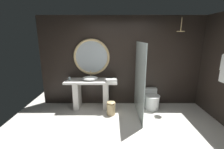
{
  "coord_description": "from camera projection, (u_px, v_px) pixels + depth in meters",
  "views": [
    {
      "loc": [
        -0.31,
        -2.54,
        2.03
      ],
      "look_at": [
        -0.3,
        0.98,
        1.14
      ],
      "focal_mm": 24.33,
      "sensor_mm": 36.0,
      "label": 1
    }
  ],
  "objects": [
    {
      "name": "back_wall_panel",
      "position": [
        122.0,
        62.0,
        4.49
      ],
      "size": [
        4.8,
        0.1,
        2.6
      ],
      "primitive_type": "cube",
      "color": "black",
      "rests_on": "ground_plane"
    },
    {
      "name": "vessel_sink",
      "position": [
        90.0,
        78.0,
        4.27
      ],
      "size": [
        0.45,
        0.37,
        0.23
      ],
      "color": "white",
      "rests_on": "vanity_counter"
    },
    {
      "name": "rain_shower_head",
      "position": [
        181.0,
        30.0,
        3.92
      ],
      "size": [
        0.2,
        0.2,
        0.35
      ],
      "color": "#D6B77F"
    },
    {
      "name": "shower_glass_panel",
      "position": [
        139.0,
        80.0,
        3.88
      ],
      "size": [
        0.02,
        1.33,
        1.9
      ],
      "primitive_type": "cube",
      "color": "silver",
      "rests_on": "ground_plane"
    },
    {
      "name": "toilet",
      "position": [
        151.0,
        99.0,
        4.44
      ],
      "size": [
        0.43,
        0.64,
        0.53
      ],
      "color": "white",
      "rests_on": "ground_plane"
    },
    {
      "name": "tissue_box",
      "position": [
        110.0,
        79.0,
        4.25
      ],
      "size": [
        0.14,
        0.13,
        0.07
      ],
      "primitive_type": "cube",
      "color": "black",
      "rests_on": "vanity_counter"
    },
    {
      "name": "waste_bin",
      "position": [
        111.0,
        108.0,
        4.03
      ],
      "size": [
        0.23,
        0.23,
        0.38
      ],
      "color": "#D6B77F",
      "rests_on": "ground_plane"
    },
    {
      "name": "tumbler_cup",
      "position": [
        69.0,
        78.0,
        4.27
      ],
      "size": [
        0.06,
        0.06,
        0.09
      ],
      "primitive_type": "cylinder",
      "color": "silver",
      "rests_on": "vanity_counter"
    },
    {
      "name": "vanity_counter",
      "position": [
        91.0,
        91.0,
        4.35
      ],
      "size": [
        1.45,
        0.54,
        0.84
      ],
      "color": "silver",
      "rests_on": "ground_plane"
    },
    {
      "name": "round_wall_mirror",
      "position": [
        91.0,
        57.0,
        4.36
      ],
      "size": [
        1.05,
        0.07,
        1.05
      ],
      "color": "#D6B77F"
    },
    {
      "name": "folded_hand_towel",
      "position": [
        111.0,
        80.0,
        4.09
      ],
      "size": [
        0.32,
        0.24,
        0.08
      ],
      "primitive_type": "cube",
      "rotation": [
        0.0,
        0.0,
        0.3
      ],
      "color": "white",
      "rests_on": "vanity_counter"
    },
    {
      "name": "ground_plane",
      "position": [
        127.0,
        143.0,
        2.96
      ],
      "size": [
        5.76,
        5.76,
        0.0
      ],
      "primitive_type": "plane",
      "color": "silver"
    }
  ]
}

